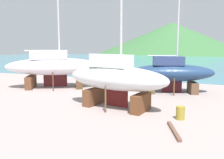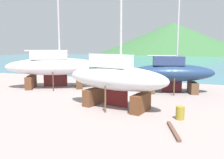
{
  "view_description": "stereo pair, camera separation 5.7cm",
  "coord_description": "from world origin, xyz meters",
  "px_view_note": "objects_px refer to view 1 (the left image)",
  "views": [
    {
      "loc": [
        7.94,
        -22.71,
        4.94
      ],
      "look_at": [
        -0.29,
        -1.02,
        1.47
      ],
      "focal_mm": 39.73,
      "sensor_mm": 36.0,
      "label": 1
    },
    {
      "loc": [
        8.0,
        -22.69,
        4.94
      ],
      "look_at": [
        -0.29,
        -1.02,
        1.47
      ],
      "focal_mm": 39.73,
      "sensor_mm": 36.0,
      "label": 2
    }
  ],
  "objects_px": {
    "worker": "(32,74)",
    "barrel_rust_mid": "(180,113)",
    "sailboat_small_center": "(55,66)",
    "sailboat_far_slipway": "(172,72)",
    "sailboat_large_starboard": "(116,78)"
  },
  "relations": [
    {
      "from": "sailboat_small_center",
      "to": "barrel_rust_mid",
      "type": "relative_size",
      "value": 21.13
    },
    {
      "from": "sailboat_small_center",
      "to": "sailboat_far_slipway",
      "type": "bearing_deg",
      "value": -18.47
    },
    {
      "from": "worker",
      "to": "barrel_rust_mid",
      "type": "height_order",
      "value": "worker"
    },
    {
      "from": "barrel_rust_mid",
      "to": "sailboat_large_starboard",
      "type": "bearing_deg",
      "value": 165.98
    },
    {
      "from": "sailboat_large_starboard",
      "to": "worker",
      "type": "distance_m",
      "value": 17.59
    },
    {
      "from": "sailboat_small_center",
      "to": "sailboat_far_slipway",
      "type": "relative_size",
      "value": 1.27
    },
    {
      "from": "barrel_rust_mid",
      "to": "sailboat_small_center",
      "type": "bearing_deg",
      "value": 153.85
    },
    {
      "from": "sailboat_small_center",
      "to": "barrel_rust_mid",
      "type": "xyz_separation_m",
      "value": [
        14.09,
        -6.92,
        -1.97
      ]
    },
    {
      "from": "worker",
      "to": "barrel_rust_mid",
      "type": "xyz_separation_m",
      "value": [
        19.86,
        -10.35,
        -0.41
      ]
    },
    {
      "from": "sailboat_small_center",
      "to": "barrel_rust_mid",
      "type": "height_order",
      "value": "sailboat_small_center"
    },
    {
      "from": "worker",
      "to": "barrel_rust_mid",
      "type": "relative_size",
      "value": 1.89
    },
    {
      "from": "sailboat_small_center",
      "to": "worker",
      "type": "relative_size",
      "value": 11.17
    },
    {
      "from": "worker",
      "to": "sailboat_large_starboard",
      "type": "bearing_deg",
      "value": 1.35
    },
    {
      "from": "sailboat_small_center",
      "to": "sailboat_large_starboard",
      "type": "xyz_separation_m",
      "value": [
        9.19,
        -5.7,
        -0.08
      ]
    },
    {
      "from": "sailboat_far_slipway",
      "to": "barrel_rust_mid",
      "type": "xyz_separation_m",
      "value": [
        1.71,
        -8.68,
        -1.61
      ]
    }
  ]
}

